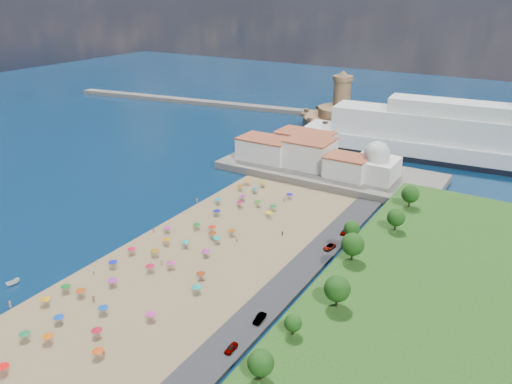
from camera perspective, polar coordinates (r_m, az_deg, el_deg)
The scene contains 13 objects.
ground at distance 154.92m, azimuth -6.10°, elevation -5.47°, with size 700.00×700.00×0.00m, color #071938.
terrace at distance 207.98m, azimuth 8.31°, elevation 2.35°, with size 90.00×36.00×3.00m, color #59544C.
jetty at distance 246.86m, azimuth 6.87°, elevation 5.59°, with size 18.00×70.00×2.40m, color #59544C.
breakwater at distance 333.02m, azimuth -5.43°, elevation 10.09°, with size 200.00×7.00×2.60m, color #59544C.
waterfront_buildings at distance 211.52m, azimuth 5.23°, elevation 4.67°, with size 57.00×29.00×11.00m.
domed_building at distance 197.35m, azimuth 13.53°, elevation 3.13°, with size 16.00×16.00×15.00m.
fortress at distance 272.09m, azimuth 9.61°, elevation 8.23°, with size 40.00×40.00×32.40m.
cruise_ship at distance 236.83m, azimuth 22.99°, elevation 5.34°, with size 150.03×34.69×32.49m.
beach_parasols at distance 147.71m, azimuth -9.18°, elevation -6.19°, with size 32.47×116.56×2.20m.
beachgoers at distance 152.17m, azimuth -7.87°, elevation -5.64°, with size 39.64×96.84×1.89m.
moored_boats at distance 145.68m, azimuth -27.05°, elevation -9.70°, with size 2.84×10.07×1.46m.
parked_cars at distance 134.13m, azimuth 5.15°, elevation -9.55°, with size 2.81×67.04×1.45m.
hillside_trees at distance 126.70m, azimuth 10.74°, elevation -7.32°, with size 14.02×109.99×7.73m.
Camera 1 is at (84.58, -107.75, 72.37)m, focal length 35.00 mm.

